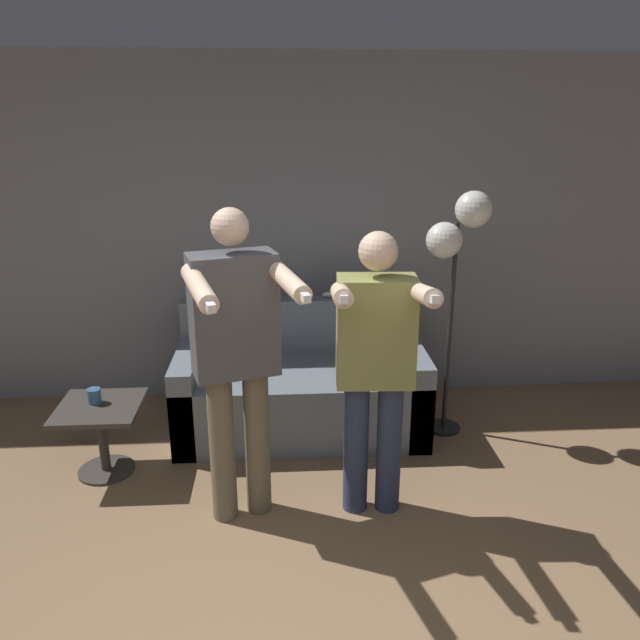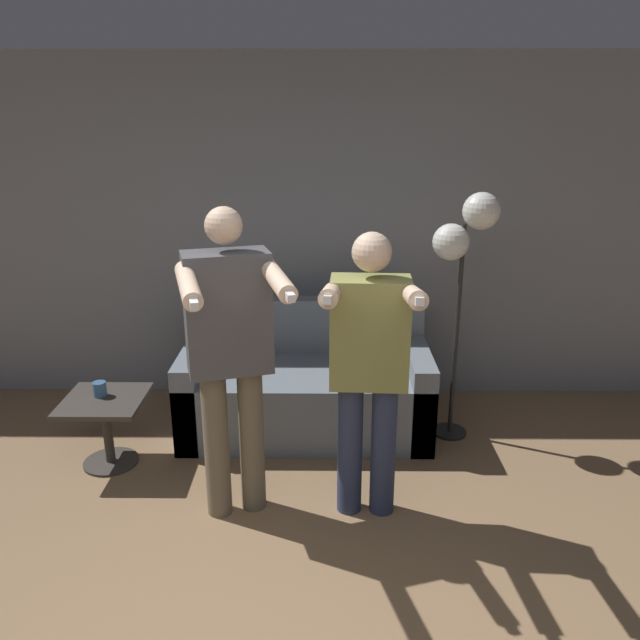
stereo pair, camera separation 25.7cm
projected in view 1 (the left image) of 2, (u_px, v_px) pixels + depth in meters
The scene contains 8 objects.
wall_back at pixel (268, 234), 4.73m from camera, with size 10.00×0.05×2.60m.
couch at pixel (301, 390), 4.46m from camera, with size 1.73×0.84×0.88m.
person_left at pixel (236, 349), 3.25m from camera, with size 0.63×0.77×1.74m.
person_right at pixel (375, 359), 3.31m from camera, with size 0.51×0.68×1.62m.
cat at pixel (361, 288), 4.57m from camera, with size 0.47×0.12×0.16m.
floor_lamp at pixel (458, 239), 4.08m from camera, with size 0.42×0.24×1.70m.
side_table at pixel (101, 424), 3.88m from camera, with size 0.50×0.50×0.46m.
cup at pixel (94, 396), 3.86m from camera, with size 0.08×0.08×0.09m.
Camera 1 is at (0.10, -1.74, 2.18)m, focal length 35.00 mm.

